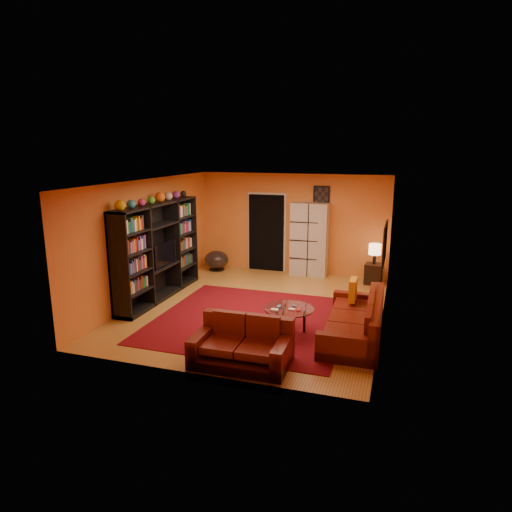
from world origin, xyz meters
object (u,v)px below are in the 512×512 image
(coffee_table, at_px, (289,311))
(loveseat, at_px, (243,345))
(side_table, at_px, (373,274))
(bowl_chair, at_px, (216,260))
(table_lamp, at_px, (375,250))
(storage_cabinet, at_px, (309,240))
(tv, at_px, (161,254))
(entertainment_unit, at_px, (158,251))
(sofa, at_px, (358,322))

(coffee_table, bearing_deg, loveseat, -106.12)
(loveseat, distance_m, coffee_table, 1.41)
(loveseat, relative_size, side_table, 2.99)
(bowl_chair, bearing_deg, table_lamp, 0.05)
(coffee_table, height_order, storage_cabinet, storage_cabinet)
(storage_cabinet, bearing_deg, tv, -132.34)
(tv, xyz_separation_m, storage_cabinet, (2.73, 2.77, -0.04))
(tv, distance_m, coffee_table, 3.39)
(entertainment_unit, bearing_deg, coffee_table, -18.37)
(sofa, xyz_separation_m, coffee_table, (-1.21, -0.18, 0.13))
(sofa, xyz_separation_m, loveseat, (-1.60, -1.53, 0.00))
(entertainment_unit, distance_m, coffee_table, 3.44)
(coffee_table, bearing_deg, bowl_chair, 129.12)
(storage_cabinet, height_order, bowl_chair, storage_cabinet)
(loveseat, distance_m, bowl_chair, 5.52)
(tv, distance_m, sofa, 4.52)
(sofa, xyz_separation_m, bowl_chair, (-4.11, 3.39, 0.00))
(table_lamp, bearing_deg, tv, -150.64)
(loveseat, relative_size, table_lamp, 3.03)
(sofa, xyz_separation_m, table_lamp, (0.03, 3.39, 0.57))
(coffee_table, relative_size, table_lamp, 1.83)
(storage_cabinet, bearing_deg, coffee_table, -81.48)
(entertainment_unit, height_order, storage_cabinet, entertainment_unit)
(entertainment_unit, distance_m, sofa, 4.57)
(entertainment_unit, xyz_separation_m, storage_cabinet, (2.78, 2.80, -0.11))
(loveseat, relative_size, storage_cabinet, 0.79)
(tv, height_order, sofa, tv)
(tv, height_order, bowl_chair, tv)
(storage_cabinet, distance_m, side_table, 1.83)
(entertainment_unit, distance_m, storage_cabinet, 3.95)
(storage_cabinet, height_order, table_lamp, storage_cabinet)
(tv, distance_m, storage_cabinet, 3.89)
(side_table, relative_size, table_lamp, 1.01)
(tv, height_order, table_lamp, tv)
(entertainment_unit, height_order, sofa, entertainment_unit)
(tv, xyz_separation_m, loveseat, (2.76, -2.45, -0.70))
(entertainment_unit, xyz_separation_m, tv, (0.05, 0.03, -0.06))
(sofa, relative_size, loveseat, 1.59)
(loveseat, distance_m, side_table, 5.19)
(table_lamp, bearing_deg, side_table, 0.00)
(sofa, height_order, table_lamp, table_lamp)
(entertainment_unit, relative_size, tv, 3.24)
(entertainment_unit, height_order, side_table, entertainment_unit)
(entertainment_unit, xyz_separation_m, table_lamp, (4.44, 2.50, -0.20))
(side_table, xyz_separation_m, table_lamp, (0.00, 0.00, 0.60))
(side_table, bearing_deg, loveseat, -108.34)
(bowl_chair, bearing_deg, storage_cabinet, 6.91)
(tv, relative_size, storage_cabinet, 0.49)
(table_lamp, bearing_deg, sofa, -90.48)
(entertainment_unit, distance_m, bowl_chair, 2.63)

